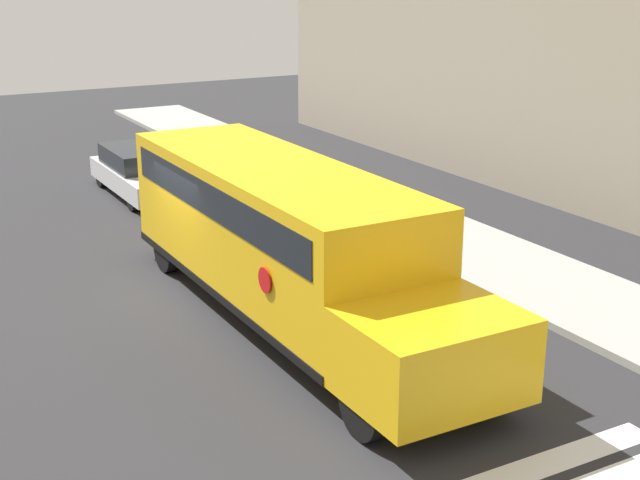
# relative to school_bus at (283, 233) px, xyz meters

# --- Properties ---
(ground_plane) EXTENTS (60.00, 60.00, 0.00)m
(ground_plane) POSITION_rel_school_bus_xyz_m (-2.26, -1.03, -1.66)
(ground_plane) COLOR #28282B
(sidewalk_strip) EXTENTS (44.00, 3.00, 0.15)m
(sidewalk_strip) POSITION_rel_school_bus_xyz_m (-2.26, 5.47, -1.58)
(sidewalk_strip) COLOR #9E9E99
(sidewalk_strip) RESTS_ON ground
(school_bus) EXTENTS (10.44, 2.57, 2.88)m
(school_bus) POSITION_rel_school_bus_xyz_m (0.00, 0.00, 0.00)
(school_bus) COLOR yellow
(school_bus) RESTS_ON ground
(parked_car) EXTENTS (4.57, 1.83, 1.34)m
(parked_car) POSITION_rel_school_bus_xyz_m (-10.16, 0.58, -0.98)
(parked_car) COLOR silver
(parked_car) RESTS_ON ground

